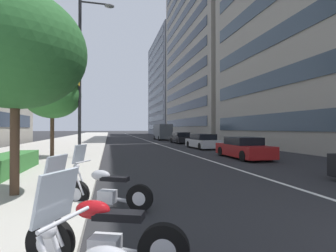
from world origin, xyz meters
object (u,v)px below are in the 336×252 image
object	(u,v)px
street_tree_mid_sidewalk	(52,95)
car_lead_in_lane	(181,138)
motorcycle_nearest_camera	(106,190)
street_tree_near_plaza_corner	(15,51)
car_mid_block_traffic	(243,148)
motorcycle_far_end_row	(102,236)
street_lamp_with_banners	(84,65)
delivery_van_ahead	(163,132)
car_following_behind	(203,142)

from	to	relation	value
street_tree_mid_sidewalk	car_lead_in_lane	bearing A→B (deg)	-40.81
motorcycle_nearest_camera	street_tree_near_plaza_corner	distance (m)	4.26
car_mid_block_traffic	street_tree_mid_sidewalk	size ratio (longest dim) A/B	0.88
motorcycle_far_end_row	motorcycle_nearest_camera	bearing A→B (deg)	-69.06
motorcycle_far_end_row	street_lamp_with_banners	size ratio (longest dim) A/B	0.22
delivery_van_ahead	street_tree_near_plaza_corner	size ratio (longest dim) A/B	1.05
motorcycle_nearest_camera	street_tree_mid_sidewalk	size ratio (longest dim) A/B	0.39
motorcycle_far_end_row	car_mid_block_traffic	size ratio (longest dim) A/B	0.46
motorcycle_far_end_row	street_lamp_with_banners	world-z (taller)	street_lamp_with_banners
motorcycle_far_end_row	car_lead_in_lane	size ratio (longest dim) A/B	0.44
car_lead_in_lane	street_tree_mid_sidewalk	size ratio (longest dim) A/B	0.93
motorcycle_nearest_camera	car_following_behind	bearing A→B (deg)	-91.44
motorcycle_nearest_camera	street_lamp_with_banners	size ratio (longest dim) A/B	0.21
car_lead_in_lane	street_lamp_with_banners	bearing A→B (deg)	145.46
street_tree_near_plaza_corner	street_tree_mid_sidewalk	size ratio (longest dim) A/B	1.02
motorcycle_far_end_row	car_mid_block_traffic	distance (m)	13.32
car_mid_block_traffic	street_tree_mid_sidewalk	distance (m)	12.00
delivery_van_ahead	car_mid_block_traffic	bearing A→B (deg)	179.04
car_following_behind	street_lamp_with_banners	world-z (taller)	street_lamp_with_banners
motorcycle_nearest_camera	street_lamp_with_banners	xyz separation A→B (m)	(9.60, 1.37, 5.17)
motorcycle_far_end_row	street_tree_near_plaza_corner	bearing A→B (deg)	-37.75
car_lead_in_lane	street_lamp_with_banners	world-z (taller)	street_lamp_with_banners
motorcycle_nearest_camera	street_lamp_with_banners	distance (m)	10.99
car_following_behind	car_lead_in_lane	size ratio (longest dim) A/B	0.99
motorcycle_far_end_row	car_following_behind	distance (m)	20.04
car_mid_block_traffic	car_following_behind	world-z (taller)	car_following_behind
motorcycle_far_end_row	street_lamp_with_banners	bearing A→B (deg)	-62.48
car_mid_block_traffic	street_tree_near_plaza_corner	bearing A→B (deg)	124.20
delivery_van_ahead	street_tree_near_plaza_corner	world-z (taller)	street_tree_near_plaza_corner
motorcycle_far_end_row	street_tree_mid_sidewalk	size ratio (longest dim) A/B	0.41
street_lamp_with_banners	street_tree_mid_sidewalk	size ratio (longest dim) A/B	1.84
motorcycle_nearest_camera	street_tree_mid_sidewalk	bearing A→B (deg)	-45.17
motorcycle_nearest_camera	delivery_van_ahead	distance (m)	34.42
delivery_van_ahead	street_tree_mid_sidewalk	world-z (taller)	street_tree_mid_sidewalk
car_mid_block_traffic	street_lamp_with_banners	distance (m)	10.89
car_following_behind	street_tree_near_plaza_corner	world-z (taller)	street_tree_near_plaza_corner
car_following_behind	street_lamp_with_banners	size ratio (longest dim) A/B	0.50
car_mid_block_traffic	car_lead_in_lane	size ratio (longest dim) A/B	0.95
car_lead_in_lane	delivery_van_ahead	bearing A→B (deg)	2.73
car_mid_block_traffic	motorcycle_nearest_camera	bearing A→B (deg)	135.54
street_tree_near_plaza_corner	street_tree_mid_sidewalk	bearing A→B (deg)	6.12
motorcycle_nearest_camera	street_tree_mid_sidewalk	world-z (taller)	street_tree_mid_sidewalk
car_following_behind	delivery_van_ahead	size ratio (longest dim) A/B	0.85
car_mid_block_traffic	street_lamp_with_banners	xyz separation A→B (m)	(1.62, 9.54, 4.99)
motorcycle_far_end_row	street_tree_near_plaza_corner	distance (m)	5.53
delivery_van_ahead	car_following_behind	bearing A→B (deg)	179.71
street_lamp_with_banners	street_tree_near_plaza_corner	distance (m)	8.62
car_mid_block_traffic	street_tree_mid_sidewalk	world-z (taller)	street_tree_mid_sidewalk
delivery_van_ahead	street_lamp_with_banners	xyz separation A→B (m)	(-23.74, 9.88, 4.26)
motorcycle_nearest_camera	car_lead_in_lane	world-z (taller)	motorcycle_nearest_camera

